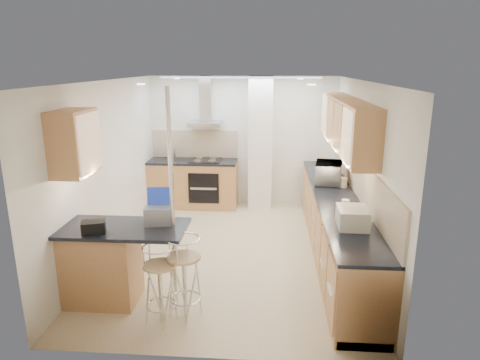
# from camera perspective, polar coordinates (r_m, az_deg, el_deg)

# --- Properties ---
(ground) EXTENTS (4.80, 4.80, 0.00)m
(ground) POSITION_cam_1_polar(r_m,az_deg,el_deg) (6.49, -1.04, -9.55)
(ground) COLOR tan
(ground) RESTS_ON ground
(room_shell) EXTENTS (3.64, 4.84, 2.51)m
(room_shell) POSITION_cam_1_polar(r_m,az_deg,el_deg) (6.36, 2.11, 4.54)
(room_shell) COLOR silver
(room_shell) RESTS_ON ground
(right_counter) EXTENTS (0.63, 4.40, 0.92)m
(right_counter) POSITION_cam_1_polar(r_m,az_deg,el_deg) (6.36, 12.60, -5.96)
(right_counter) COLOR #A47B41
(right_counter) RESTS_ON ground
(back_counter) EXTENTS (1.70, 0.63, 0.92)m
(back_counter) POSITION_cam_1_polar(r_m,az_deg,el_deg) (8.41, -6.23, -0.43)
(back_counter) COLOR #A47B41
(back_counter) RESTS_ON ground
(peninsula) EXTENTS (1.47, 0.72, 0.94)m
(peninsula) POSITION_cam_1_polar(r_m,az_deg,el_deg) (5.23, -15.16, -10.78)
(peninsula) COLOR #A47B41
(peninsula) RESTS_ON ground
(microwave) EXTENTS (0.48, 0.63, 0.32)m
(microwave) POSITION_cam_1_polar(r_m,az_deg,el_deg) (6.79, 11.73, 0.95)
(microwave) COLOR white
(microwave) RESTS_ON right_counter
(laptop) EXTENTS (0.33, 0.26, 0.21)m
(laptop) POSITION_cam_1_polar(r_m,az_deg,el_deg) (5.01, -10.84, -4.63)
(laptop) COLOR gray
(laptop) RESTS_ON peninsula
(bag) EXTENTS (0.29, 0.24, 0.13)m
(bag) POSITION_cam_1_polar(r_m,az_deg,el_deg) (4.94, -18.95, -5.95)
(bag) COLOR black
(bag) RESTS_ON peninsula
(bar_stool_near) EXTENTS (0.39, 0.39, 0.89)m
(bar_stool_near) POSITION_cam_1_polar(r_m,az_deg,el_deg) (4.77, -10.59, -13.53)
(bar_stool_near) COLOR tan
(bar_stool_near) RESTS_ON ground
(bar_stool_end) EXTENTS (0.45, 0.45, 0.94)m
(bar_stool_end) POSITION_cam_1_polar(r_m,az_deg,el_deg) (4.82, -7.40, -12.72)
(bar_stool_end) COLOR tan
(bar_stool_end) RESTS_ON ground
(jar_a) EXTENTS (0.13, 0.13, 0.19)m
(jar_a) POSITION_cam_1_polar(r_m,az_deg,el_deg) (7.30, 12.89, 1.32)
(jar_a) COLOR beige
(jar_a) RESTS_ON right_counter
(jar_b) EXTENTS (0.14, 0.14, 0.15)m
(jar_b) POSITION_cam_1_polar(r_m,az_deg,el_deg) (6.61, 13.60, -0.33)
(jar_b) COLOR beige
(jar_b) RESTS_ON right_counter
(jar_c) EXTENTS (0.14, 0.14, 0.20)m
(jar_c) POSITION_cam_1_polar(r_m,az_deg,el_deg) (5.25, 14.23, -4.18)
(jar_c) COLOR #BAB495
(jar_c) RESTS_ON right_counter
(jar_d) EXTENTS (0.10, 0.10, 0.12)m
(jar_d) POSITION_cam_1_polar(r_m,az_deg,el_deg) (5.64, 13.86, -3.18)
(jar_d) COLOR white
(jar_d) RESTS_ON right_counter
(bread_bin) EXTENTS (0.34, 0.43, 0.22)m
(bread_bin) POSITION_cam_1_polar(r_m,az_deg,el_deg) (5.05, 14.76, -4.85)
(bread_bin) COLOR beige
(bread_bin) RESTS_ON right_counter
(kettle) EXTENTS (0.16, 0.16, 0.22)m
(kettle) POSITION_cam_1_polar(r_m,az_deg,el_deg) (8.35, -9.12, 3.36)
(kettle) COLOR #AFB1B4
(kettle) RESTS_ON back_counter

